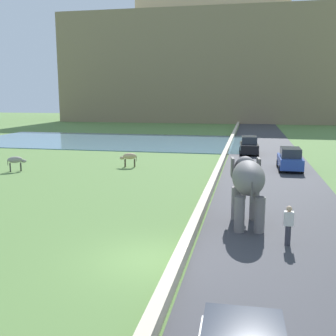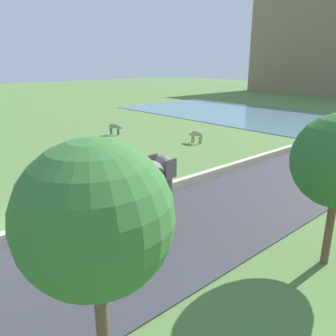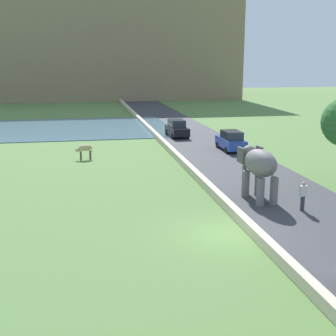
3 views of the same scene
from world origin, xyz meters
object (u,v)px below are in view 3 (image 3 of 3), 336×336
object	(u,v)px
elephant	(258,165)
car_blue	(231,141)
person_beside_elephant	(303,196)
car_black	(177,128)
cow_tan	(85,149)

from	to	relation	value
elephant	car_blue	xyz separation A→B (m)	(3.18, 14.21, -1.14)
elephant	person_beside_elephant	size ratio (longest dim) A/B	2.17
person_beside_elephant	car_black	size ratio (longest dim) A/B	0.40
car_black	car_blue	world-z (taller)	same
cow_tan	elephant	bearing A→B (deg)	-54.23
person_beside_elephant	cow_tan	world-z (taller)	person_beside_elephant
car_blue	elephant	bearing A→B (deg)	-102.60
cow_tan	person_beside_elephant	bearing A→B (deg)	-54.44
person_beside_elephant	cow_tan	distance (m)	19.14
car_black	car_blue	size ratio (longest dim) A/B	1.02
person_beside_elephant	cow_tan	bearing A→B (deg)	125.56
car_black	cow_tan	size ratio (longest dim) A/B	2.86
elephant	car_blue	world-z (taller)	elephant
car_black	elephant	bearing A→B (deg)	-90.06
car_blue	cow_tan	size ratio (longest dim) A/B	2.82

